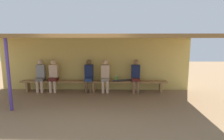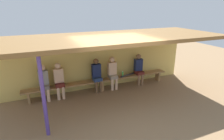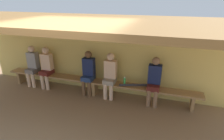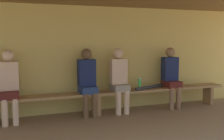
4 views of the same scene
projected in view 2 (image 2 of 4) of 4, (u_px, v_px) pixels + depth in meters
ground_plane at (117, 108)px, 6.38m from camera, size 24.00×24.00×0.00m
back_wall at (98, 61)px, 7.77m from camera, size 8.00×0.20×2.20m
dugout_roof at (109, 38)px, 6.26m from camera, size 8.00×2.80×0.12m
support_post at (44, 98)px, 4.70m from camera, size 0.10×0.10×2.20m
bench at (102, 81)px, 7.61m from camera, size 6.00×0.36×0.46m
player_near_post at (97, 74)px, 7.43m from camera, size 0.34×0.42×1.34m
player_in_blue at (44, 81)px, 6.69m from camera, size 0.34×0.42×1.34m
player_in_red at (139, 68)px, 8.13m from camera, size 0.34×0.42×1.34m
player_in_white at (113, 72)px, 7.68m from camera, size 0.34×0.42×1.34m
player_middle at (59, 79)px, 6.89m from camera, size 0.34×0.42×1.34m
water_bottle_clear at (123, 74)px, 7.85m from camera, size 0.06×0.06×0.25m
baseball_bat at (128, 75)px, 8.02m from camera, size 0.84×0.33×0.07m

